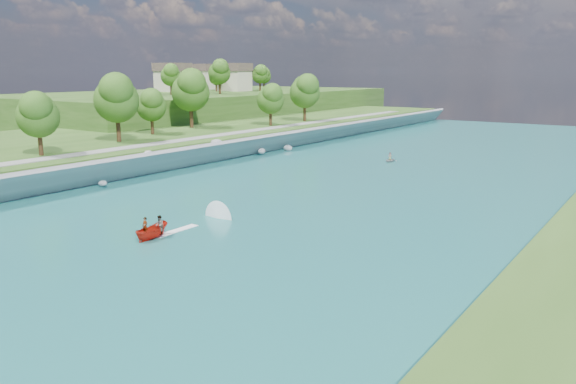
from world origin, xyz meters
The scene contains 11 objects.
ground centered at (0.00, 0.00, 0.00)m, with size 260.00×260.00×0.00m, color #2D5119.
river_water centered at (0.00, 20.00, 0.05)m, with size 55.00×240.00×0.10m, color #18555C.
berm_west centered at (-50.00, 20.00, 1.75)m, with size 45.00×240.00×3.50m, color #2D5119.
ridge_west centered at (-82.50, 95.00, 4.50)m, with size 60.00×120.00×9.00m, color #2D5119.
riprap_bank centered at (-25.86, 19.07, 1.81)m, with size 4.07×236.00×4.39m.
riverside_path centered at (-32.50, 20.00, 3.55)m, with size 3.00×200.00×0.10m, color gray.
ridge_houses centered at (-88.67, 100.00, 13.31)m, with size 29.50×29.50×8.40m.
trees_west centered at (-40.65, 15.79, 9.42)m, with size 18.70×149.31×13.98m.
trees_ridge centered at (-71.95, 92.00, 13.68)m, with size 19.60×52.87×10.62m.
motorboat centered at (-1.72, 2.21, 0.74)m, with size 3.60×18.77×2.12m.
raft centered at (-3.00, 53.67, 0.44)m, with size 2.36×3.04×1.52m.
Camera 1 is at (36.30, -32.53, 14.93)m, focal length 35.00 mm.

